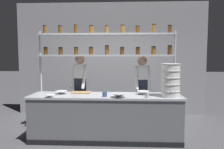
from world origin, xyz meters
TOP-DOWN VIEW (x-y plane):
  - ground_plane at (0.00, 0.00)m, footprint 40.00×40.00m
  - back_wall at (0.00, 2.02)m, footprint 5.46×0.12m
  - prep_counter at (0.00, -0.00)m, footprint 3.06×0.76m
  - spice_shelf_unit at (0.01, 0.33)m, footprint 2.94×0.28m
  - chef_left at (-0.63, 0.57)m, footprint 0.42×0.35m
  - chef_center at (0.79, 0.60)m, footprint 0.39×0.32m
  - container_stack at (1.26, -0.16)m, footprint 0.37×0.37m
  - cutting_board at (-0.53, 0.19)m, footprint 0.40×0.26m
  - prep_bowl_near_left at (0.76, 0.09)m, footprint 0.26×0.26m
  - prep_bowl_center_front at (0.28, -0.26)m, footprint 0.28×0.28m
  - prep_bowl_center_back at (-0.92, 0.06)m, footprint 0.24×0.24m
  - prep_bowl_near_right at (-1.04, -0.31)m, footprint 0.17×0.17m
  - serving_cup_front at (0.81, -0.26)m, footprint 0.07×0.07m
  - serving_cup_by_board at (-0.00, -0.19)m, footprint 0.09×0.09m

SIDE VIEW (x-z plane):
  - ground_plane at x=0.00m, z-range 0.00..0.00m
  - prep_counter at x=0.00m, z-range 0.00..0.92m
  - cutting_board at x=-0.53m, z-range 0.92..0.94m
  - prep_bowl_near_right at x=-1.04m, z-range 0.92..0.97m
  - prep_bowl_center_back at x=-0.92m, z-range 0.92..0.98m
  - prep_bowl_near_left at x=0.76m, z-range 0.92..0.99m
  - prep_bowl_center_front at x=0.28m, z-range 0.92..1.00m
  - serving_cup_by_board at x=0.00m, z-range 0.92..1.01m
  - serving_cup_front at x=0.81m, z-range 0.92..1.02m
  - chef_center at x=0.79m, z-range 0.13..1.84m
  - chef_left at x=-0.63m, z-range 0.14..1.89m
  - container_stack at x=1.26m, z-range 0.92..1.56m
  - back_wall at x=0.00m, z-range 0.00..3.23m
  - spice_shelf_unit at x=0.01m, z-range 0.70..3.08m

